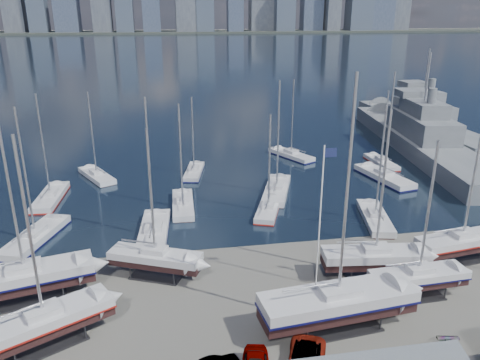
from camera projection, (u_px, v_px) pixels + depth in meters
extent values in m
plane|color=#605E59|center=(299.00, 298.00, 40.05)|extent=(1400.00, 1400.00, 0.00)
cube|color=#182337|center=(173.00, 48.00, 327.79)|extent=(1400.00, 600.00, 0.40)
cube|color=#2D332D|center=(165.00, 32.00, 568.66)|extent=(1400.00, 80.00, 2.20)
cube|color=#3D4756|center=(37.00, 6.00, 529.10)|extent=(19.55, 21.83, 55.97)
cube|color=#475166|center=(67.00, 15.00, 543.00)|extent=(26.03, 30.49, 37.14)
cube|color=#3D4756|center=(124.00, 1.00, 538.89)|extent=(19.42, 28.42, 67.60)
cube|color=#475166|center=(151.00, 7.00, 548.99)|extent=(20.24, 23.80, 54.09)
cube|color=#595E66|center=(186.00, 8.00, 552.48)|extent=(24.62, 19.72, 54.00)
cube|color=#3D4756|center=(204.00, 7.00, 553.98)|extent=(20.75, 17.93, 55.97)
cube|color=#475166|center=(235.00, 12.00, 560.41)|extent=(18.36, 16.25, 43.03)
cube|color=#595E66|center=(261.00, 16.00, 584.96)|extent=(28.49, 22.03, 35.69)
cube|color=#3D4756|center=(285.00, 10.00, 570.26)|extent=(23.34, 17.87, 49.11)
cube|color=#595E66|center=(331.00, 6.00, 586.54)|extent=(17.00, 27.45, 57.67)
cube|color=#475166|center=(380.00, 0.00, 603.45)|extent=(30.82, 28.37, 74.41)
cube|color=#2D2D33|center=(29.00, 299.00, 39.72)|extent=(6.51, 4.12, 0.16)
cube|color=black|center=(26.00, 283.00, 39.20)|extent=(11.27, 5.14, 0.88)
cube|color=#B7B7BB|center=(25.00, 274.00, 38.90)|extent=(11.38, 5.59, 0.88)
cube|color=#0D0D44|center=(25.00, 278.00, 39.04)|extent=(11.49, 5.64, 0.18)
cube|color=#B7B7BB|center=(23.00, 267.00, 38.67)|extent=(3.10, 2.44, 0.50)
cylinder|color=#B2B2B7|center=(9.00, 186.00, 36.26)|extent=(0.22, 0.22, 14.80)
cube|color=#2D2D33|center=(48.00, 345.00, 34.24)|extent=(5.88, 4.74, 0.16)
cube|color=black|center=(45.00, 327.00, 33.73)|extent=(9.66, 6.75, 0.78)
cube|color=#B7B7BB|center=(44.00, 318.00, 33.47)|extent=(9.86, 7.11, 0.78)
cube|color=maroon|center=(44.00, 323.00, 33.59)|extent=(9.95, 7.18, 0.16)
cube|color=#B7B7BB|center=(42.00, 311.00, 33.25)|extent=(2.93, 2.61, 0.50)
cylinder|color=#B2B2B7|center=(29.00, 230.00, 31.12)|extent=(0.22, 0.22, 13.16)
cube|color=#2D2D33|center=(157.00, 276.00, 43.15)|extent=(5.14, 3.85, 0.16)
cube|color=black|center=(156.00, 262.00, 42.66)|extent=(8.58, 5.30, 0.68)
cube|color=#B7B7BB|center=(155.00, 256.00, 42.43)|extent=(8.73, 5.62, 0.68)
cube|color=#B7B7BB|center=(155.00, 250.00, 42.23)|extent=(2.52, 2.17, 0.50)
cylinder|color=#B2B2B7|center=(151.00, 193.00, 40.39)|extent=(0.22, 0.22, 11.47)
cube|color=#2D2D33|center=(336.00, 326.00, 36.27)|extent=(6.94, 3.74, 0.16)
cube|color=black|center=(337.00, 309.00, 35.73)|extent=(12.34, 4.15, 0.97)
cube|color=#B7B7BB|center=(338.00, 298.00, 35.41)|extent=(12.39, 4.66, 0.97)
cube|color=#0D0D44|center=(338.00, 303.00, 35.56)|extent=(12.52, 4.71, 0.19)
cube|color=#B7B7BB|center=(339.00, 289.00, 35.16)|extent=(3.23, 2.34, 0.50)
cylinder|color=#B2B2B7|center=(347.00, 191.00, 32.49)|extent=(0.22, 0.22, 16.34)
cube|color=#2D2D33|center=(373.00, 276.00, 43.21)|extent=(5.50, 3.01, 0.16)
cube|color=black|center=(375.00, 261.00, 42.71)|extent=(9.76, 3.39, 0.76)
cube|color=#B7B7BB|center=(375.00, 254.00, 42.45)|extent=(9.81, 3.79, 0.76)
cube|color=#B7B7BB|center=(376.00, 248.00, 42.24)|extent=(2.56, 1.88, 0.50)
cylinder|color=#B2B2B7|center=(383.00, 184.00, 40.15)|extent=(0.22, 0.22, 12.90)
cube|color=#2D2D33|center=(416.00, 296.00, 40.12)|extent=(4.70, 2.32, 0.16)
cube|color=black|center=(418.00, 281.00, 39.63)|extent=(8.47, 2.37, 0.67)
cube|color=#B7B7BB|center=(419.00, 274.00, 39.41)|extent=(8.49, 2.72, 0.67)
cube|color=#0D0D44|center=(418.00, 278.00, 39.51)|extent=(8.57, 2.75, 0.13)
cube|color=#B7B7BB|center=(420.00, 268.00, 39.21)|extent=(2.16, 1.50, 0.50)
cylinder|color=#B2B2B7|center=(429.00, 209.00, 37.39)|extent=(0.22, 0.22, 11.32)
cube|color=#2D2D33|center=(459.00, 260.00, 46.06)|extent=(5.42, 3.04, 0.16)
cube|color=black|center=(461.00, 246.00, 45.56)|extent=(9.57, 3.50, 0.75)
cube|color=#B7B7BB|center=(463.00, 239.00, 45.31)|extent=(9.62, 3.89, 0.75)
cube|color=maroon|center=(462.00, 242.00, 45.42)|extent=(9.72, 3.93, 0.15)
cube|color=#B7B7BB|center=(464.00, 233.00, 45.10)|extent=(2.53, 1.88, 0.50)
cylinder|color=#B2B2B7|center=(474.00, 174.00, 43.06)|extent=(0.22, 0.22, 12.62)
cube|color=black|center=(37.00, 243.00, 50.12)|extent=(5.46, 10.26, 0.80)
cube|color=#B7B7BB|center=(35.00, 236.00, 49.85)|extent=(5.86, 10.39, 0.80)
cube|color=#0D0D44|center=(36.00, 239.00, 49.97)|extent=(5.92, 10.50, 0.16)
cube|color=#B7B7BB|center=(35.00, 231.00, 49.63)|extent=(2.40, 2.91, 0.50)
cylinder|color=#B2B2B7|center=(25.00, 173.00, 47.43)|extent=(0.22, 0.22, 13.53)
cube|color=black|center=(51.00, 202.00, 60.91)|extent=(2.88, 9.74, 0.77)
cube|color=#B7B7BB|center=(51.00, 197.00, 60.65)|extent=(3.28, 9.77, 0.77)
cube|color=maroon|center=(51.00, 199.00, 60.77)|extent=(3.31, 9.87, 0.15)
cube|color=#B7B7BB|center=(50.00, 192.00, 60.43)|extent=(1.76, 2.50, 0.50)
cylinder|color=#B2B2B7|center=(43.00, 146.00, 58.33)|extent=(0.22, 0.22, 12.99)
cube|color=black|center=(97.00, 180.00, 68.99)|extent=(5.95, 8.79, 0.71)
cube|color=#B7B7BB|center=(97.00, 175.00, 68.75)|extent=(6.28, 8.96, 0.71)
cube|color=#B7B7BB|center=(96.00, 172.00, 68.55)|extent=(2.34, 2.64, 0.50)
cylinder|color=#B2B2B7|center=(92.00, 134.00, 66.62)|extent=(0.22, 0.22, 11.91)
cube|color=black|center=(154.00, 239.00, 51.10)|extent=(3.39, 10.74, 0.85)
cube|color=#B7B7BB|center=(154.00, 232.00, 50.81)|extent=(3.83, 10.77, 0.85)
cube|color=#0D0D44|center=(154.00, 235.00, 50.94)|extent=(3.87, 10.88, 0.17)
cube|color=#B7B7BB|center=(154.00, 226.00, 50.58)|extent=(1.99, 2.78, 0.50)
cylinder|color=#B2B2B7|center=(149.00, 166.00, 48.27)|extent=(0.22, 0.22, 14.26)
cube|color=black|center=(183.00, 210.00, 58.54)|extent=(2.48, 9.15, 0.73)
cube|color=#B7B7BB|center=(183.00, 204.00, 58.30)|extent=(2.86, 9.16, 0.73)
cube|color=#B7B7BB|center=(183.00, 200.00, 58.09)|extent=(1.60, 2.32, 0.50)
cylinder|color=#B2B2B7|center=(181.00, 155.00, 56.11)|extent=(0.22, 0.22, 12.25)
cube|color=black|center=(194.00, 175.00, 70.79)|extent=(3.56, 8.31, 0.65)
cube|color=#B7B7BB|center=(194.00, 171.00, 70.58)|extent=(3.89, 8.38, 0.65)
cube|color=#0D0D44|center=(194.00, 173.00, 70.68)|extent=(3.93, 8.46, 0.13)
cube|color=#B7B7BB|center=(194.00, 168.00, 70.38)|extent=(1.75, 2.26, 0.50)
cylinder|color=#B2B2B7|center=(193.00, 134.00, 68.63)|extent=(0.22, 0.22, 10.92)
cube|color=black|center=(268.00, 213.00, 57.40)|extent=(4.81, 8.55, 0.67)
cube|color=#B7B7BB|center=(268.00, 208.00, 57.18)|extent=(5.14, 8.67, 0.67)
cube|color=maroon|center=(268.00, 211.00, 57.28)|extent=(5.19, 8.76, 0.13)
cube|color=#B7B7BB|center=(268.00, 204.00, 56.98)|extent=(2.05, 2.46, 0.50)
cylinder|color=#B2B2B7|center=(269.00, 162.00, 55.16)|extent=(0.22, 0.22, 11.32)
cube|color=black|center=(277.00, 196.00, 63.23)|extent=(5.89, 10.71, 0.84)
cube|color=#B7B7BB|center=(277.00, 190.00, 62.95)|extent=(6.31, 10.86, 0.84)
cube|color=#B7B7BB|center=(277.00, 185.00, 62.73)|extent=(2.54, 3.06, 0.50)
cylinder|color=#B2B2B7|center=(278.00, 136.00, 60.43)|extent=(0.22, 0.22, 14.16)
cube|color=black|center=(291.00, 159.00, 79.08)|extent=(6.03, 9.01, 0.72)
cube|color=#B7B7BB|center=(291.00, 155.00, 78.83)|extent=(6.37, 9.18, 0.72)
cube|color=#0D0D44|center=(291.00, 156.00, 78.94)|extent=(6.43, 9.28, 0.14)
cube|color=#B7B7BB|center=(291.00, 151.00, 78.63)|extent=(2.38, 2.70, 0.50)
cylinder|color=#B2B2B7|center=(292.00, 117.00, 76.66)|extent=(0.22, 0.22, 12.18)
cube|color=black|center=(374.00, 223.00, 54.84)|extent=(4.30, 9.71, 0.76)
cube|color=#B7B7BB|center=(375.00, 217.00, 54.58)|extent=(4.69, 9.80, 0.76)
cube|color=#B7B7BB|center=(376.00, 212.00, 54.37)|extent=(2.08, 2.66, 0.50)
cylinder|color=#B2B2B7|center=(381.00, 162.00, 52.31)|extent=(0.22, 0.22, 12.76)
cube|color=black|center=(383.00, 182.00, 68.43)|extent=(4.69, 11.05, 0.86)
cube|color=#B7B7BB|center=(384.00, 176.00, 68.15)|extent=(5.13, 11.14, 0.86)
cube|color=#0D0D44|center=(384.00, 179.00, 68.28)|extent=(5.18, 11.25, 0.17)
cube|color=#B7B7BB|center=(384.00, 172.00, 67.92)|extent=(2.31, 3.00, 0.50)
cylinder|color=#B2B2B7|center=(390.00, 124.00, 65.56)|extent=(0.22, 0.22, 14.52)
cube|color=black|center=(381.00, 166.00, 75.35)|extent=(2.25, 8.27, 0.66)
cube|color=#B7B7BB|center=(381.00, 162.00, 75.12)|extent=(2.59, 8.29, 0.66)
cube|color=maroon|center=(381.00, 164.00, 75.23)|extent=(2.62, 8.37, 0.13)
cube|color=#B7B7BB|center=(382.00, 158.00, 74.93)|extent=(1.45, 2.10, 0.50)
cylinder|color=#B2B2B7|center=(385.00, 126.00, 73.15)|extent=(0.22, 0.22, 11.08)
cube|color=slate|center=(418.00, 147.00, 83.11)|extent=(14.95, 51.92, 4.62)
cube|color=slate|center=(421.00, 125.00, 81.73)|extent=(8.89, 18.66, 3.60)
cube|color=slate|center=(424.00, 107.00, 80.72)|extent=(6.24, 10.82, 2.40)
cube|color=slate|center=(414.00, 93.00, 84.97)|extent=(6.37, 5.85, 1.20)
cylinder|color=#B2B2B7|center=(428.00, 77.00, 78.97)|extent=(0.30, 0.30, 8.00)
cube|color=slate|center=(419.00, 129.00, 96.74)|extent=(7.81, 44.47, 3.99)
cube|color=slate|center=(422.00, 110.00, 95.46)|extent=(5.93, 15.62, 3.60)
cube|color=slate|center=(424.00, 96.00, 94.45)|extent=(4.40, 8.94, 2.40)
cube|color=slate|center=(413.00, 84.00, 97.98)|extent=(5.04, 4.52, 1.20)
cylinder|color=#B2B2B7|center=(427.00, 69.00, 92.70)|extent=(0.30, 0.30, 8.00)
cylinder|color=white|center=(320.00, 219.00, 39.78)|extent=(0.12, 0.12, 12.97)
cube|color=#151C44|center=(330.00, 153.00, 37.90)|extent=(1.08, 0.05, 0.76)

